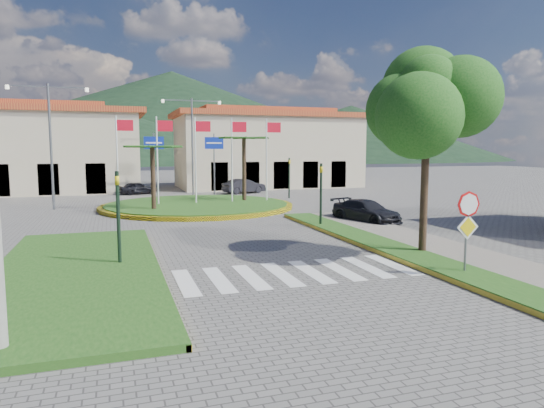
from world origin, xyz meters
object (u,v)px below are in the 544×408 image
object	(u,v)px
stop_sign	(468,219)
white_van	(69,188)
deciduous_tree	(427,114)
roundabout_island	(198,205)
car_side_right	(366,211)
car_dark_a	(138,188)
car_dark_b	(244,186)

from	to	relation	value
stop_sign	white_van	xyz separation A→B (m)	(-13.84, 33.48, -1.25)
white_van	deciduous_tree	bearing A→B (deg)	-168.53
stop_sign	deciduous_tree	size ratio (longest dim) A/B	0.39
roundabout_island	deciduous_tree	world-z (taller)	deciduous_tree
car_side_right	deciduous_tree	bearing A→B (deg)	-122.65
stop_sign	car_side_right	bearing A→B (deg)	76.46
car_dark_a	deciduous_tree	bearing A→B (deg)	-174.43
car_dark_b	deciduous_tree	bearing A→B (deg)	162.70
white_van	roundabout_island	bearing A→B (deg)	-160.26
deciduous_tree	car_dark_a	distance (m)	29.91
deciduous_tree	car_dark_b	xyz separation A→B (m)	(0.20, 26.22, -4.54)
roundabout_island	car_side_right	size ratio (longest dim) A/B	3.07
car_dark_a	car_dark_b	bearing A→B (deg)	-114.25
car_dark_b	car_side_right	xyz separation A→B (m)	(1.80, -18.46, -0.03)
stop_sign	car_side_right	xyz separation A→B (m)	(2.60, 10.80, -1.19)
stop_sign	roundabout_island	bearing A→B (deg)	103.73
roundabout_island	deciduous_tree	bearing A→B (deg)	-72.09
white_van	car_dark_a	distance (m)	6.10
stop_sign	car_dark_b	size ratio (longest dim) A/B	0.69
roundabout_island	car_side_right	distance (m)	11.91
stop_sign	car_dark_a	bearing A→B (deg)	104.63
stop_sign	car_dark_a	xyz separation A→B (m)	(-8.16, 31.25, -1.25)
deciduous_tree	stop_sign	bearing A→B (deg)	-101.18
car_dark_a	car_dark_b	world-z (taller)	car_dark_b
deciduous_tree	car_dark_a	world-z (taller)	deciduous_tree
roundabout_island	car_dark_a	distance (m)	11.69
roundabout_island	stop_sign	world-z (taller)	roundabout_island
stop_sign	white_van	distance (m)	36.25
car_dark_b	car_side_right	size ratio (longest dim) A/B	0.93
roundabout_island	car_side_right	world-z (taller)	roundabout_island
stop_sign	car_side_right	distance (m)	11.17
white_van	car_side_right	size ratio (longest dim) A/B	0.93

